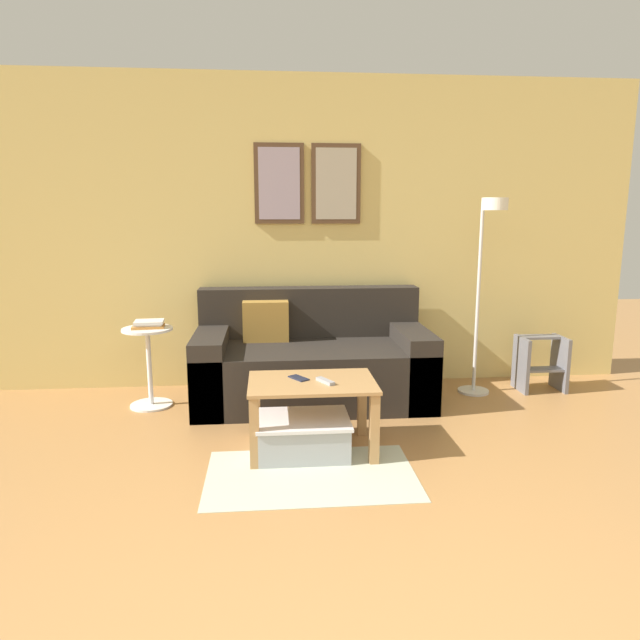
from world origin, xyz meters
TOP-DOWN VIEW (x-y plane):
  - wall_back at (0.00, 3.74)m, footprint 5.60×0.09m
  - area_rug at (-0.08, 1.93)m, footprint 1.18×0.73m
  - couch at (0.02, 3.27)m, footprint 1.79×0.91m
  - coffee_table at (-0.05, 2.28)m, footprint 0.77×0.52m
  - storage_bin at (-0.11, 2.23)m, footprint 0.57×0.43m
  - floor_lamp at (1.36, 3.18)m, footprint 0.25×0.46m
  - side_table at (-1.22, 3.21)m, footprint 0.37×0.37m
  - book_stack at (-1.21, 3.22)m, footprint 0.25×0.20m
  - remote_control at (0.03, 2.24)m, footprint 0.11×0.15m
  - cell_phone at (-0.13, 2.33)m, footprint 0.13×0.15m
  - step_stool at (1.93, 3.33)m, footprint 0.37×0.28m

SIDE VIEW (x-z plane):
  - area_rug at x=-0.08m, z-range 0.00..0.01m
  - storage_bin at x=-0.11m, z-range 0.00..0.23m
  - step_stool at x=1.93m, z-range 0.02..0.47m
  - couch at x=0.02m, z-range -0.13..0.72m
  - coffee_table at x=-0.05m, z-range 0.12..0.57m
  - side_table at x=-1.22m, z-range 0.06..0.67m
  - cell_phone at x=-0.13m, z-range 0.45..0.46m
  - remote_control at x=0.03m, z-range 0.45..0.47m
  - book_stack at x=-1.21m, z-range 0.61..0.66m
  - floor_lamp at x=1.36m, z-range 0.26..1.83m
  - wall_back at x=0.00m, z-range 0.01..2.56m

